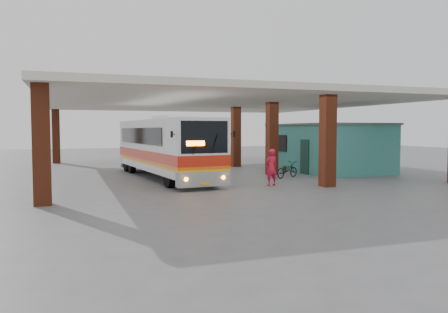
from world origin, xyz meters
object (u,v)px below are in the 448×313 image
motorcycle (287,170)px  pedestrian (271,167)px  coach_bus (165,147)px  red_chair (287,165)px

motorcycle → pedestrian: bearing=115.4°
coach_bus → red_chair: size_ratio=15.89×
coach_bus → pedestrian: size_ratio=6.77×
coach_bus → motorcycle: (6.47, -2.33, -1.26)m
red_chair → motorcycle: bearing=-100.5°
motorcycle → coach_bus: bearing=45.7°
motorcycle → red_chair: 4.57m
coach_bus → pedestrian: 6.61m
motorcycle → red_chair: size_ratio=2.30×
pedestrian → red_chair: (4.45, 6.78, -0.54)m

